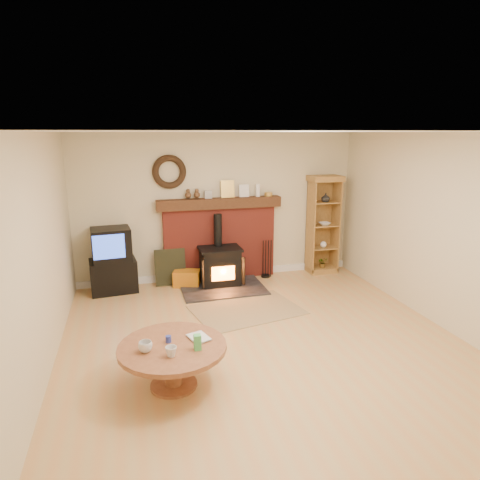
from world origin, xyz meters
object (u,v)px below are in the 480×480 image
object	(u,v)px
tv_unit	(113,262)
curio_cabinet	(323,225)
wood_stove	(221,268)
coffee_table	(172,353)

from	to	relation	value
tv_unit	curio_cabinet	bearing A→B (deg)	1.27
wood_stove	curio_cabinet	distance (m)	2.13
curio_cabinet	tv_unit	bearing A→B (deg)	-178.73
wood_stove	tv_unit	size ratio (longest dim) A/B	1.29
wood_stove	curio_cabinet	world-z (taller)	curio_cabinet
wood_stove	coffee_table	distance (m)	3.07
tv_unit	curio_cabinet	distance (m)	3.83
tv_unit	coffee_table	size ratio (longest dim) A/B	0.97
wood_stove	coffee_table	xyz separation A→B (m)	(-1.13, -2.86, 0.06)
curio_cabinet	coffee_table	xyz separation A→B (m)	(-3.16, -3.14, -0.53)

